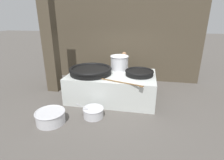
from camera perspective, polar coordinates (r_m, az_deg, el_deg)
ground_plane at (r=6.75m, az=0.00°, el=-5.77°), size 60.00×60.00×0.00m
back_wall at (r=8.44m, az=3.10°, el=13.66°), size 7.23×0.24×4.01m
support_pillar at (r=7.38m, az=-19.58°, el=11.66°), size 0.47×0.47×4.01m
hearth_platform at (r=6.55m, az=0.00°, el=-1.98°), size 3.13×1.92×0.96m
giant_wok_near at (r=6.39m, az=-7.00°, el=3.12°), size 1.54×1.54×0.25m
giant_wok_far at (r=6.28m, az=8.91°, el=2.43°), size 1.02×1.02×0.19m
stock_pot at (r=6.84m, az=2.44°, el=5.75°), size 0.72×0.72×0.55m
stirring_paddle at (r=5.49m, az=3.54°, el=-0.87°), size 1.43×0.50×0.04m
cook at (r=7.71m, az=3.83°, el=4.04°), size 0.36×0.55×1.52m
prep_bowl_vegetables at (r=5.49m, az=-6.12°, el=-10.35°), size 0.76×0.64×0.56m
prep_bowl_meat at (r=5.48m, az=-19.46°, el=-11.17°), size 0.86×0.86×0.37m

